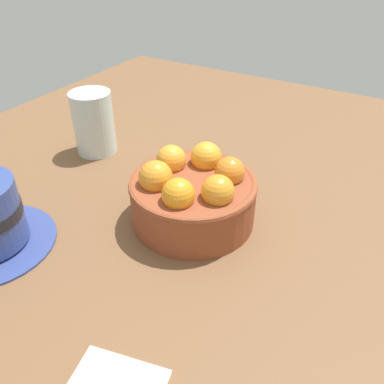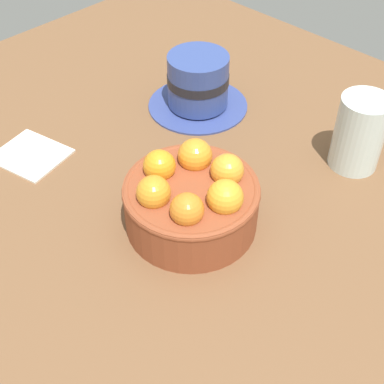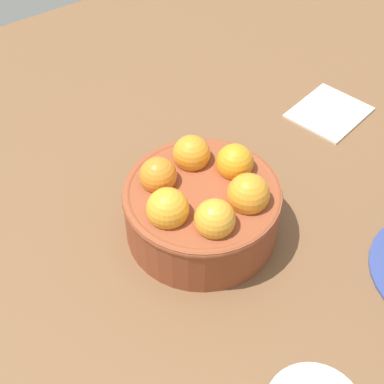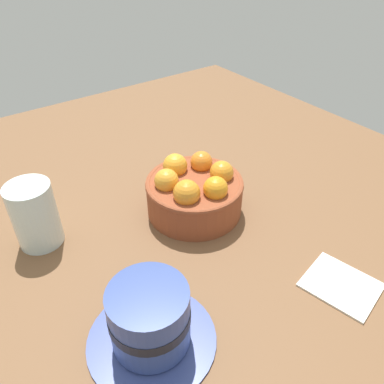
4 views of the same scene
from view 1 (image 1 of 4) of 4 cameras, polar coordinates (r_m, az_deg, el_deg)
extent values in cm
cube|color=brown|center=(53.07, 0.15, -5.79)|extent=(111.90, 99.75, 4.61)
cylinder|color=brown|center=(49.84, 0.16, -1.19)|extent=(15.44, 15.44, 5.86)
torus|color=brown|center=(48.40, 0.16, 1.24)|extent=(15.64, 15.64, 1.00)
sphere|color=orange|center=(48.48, 5.40, 2.87)|extent=(3.69, 3.69, 3.69)
sphere|color=gold|center=(51.32, 2.02, 4.94)|extent=(4.02, 4.02, 4.02)
sphere|color=gold|center=(50.81, -2.97, 4.59)|extent=(3.83, 3.83, 3.83)
sphere|color=orange|center=(47.39, -5.19, 2.07)|extent=(4.10, 4.10, 4.10)
sphere|color=orange|center=(44.30, -1.98, -0.36)|extent=(3.78, 3.78, 3.78)
sphere|color=orange|center=(44.88, 3.69, 0.10)|extent=(3.84, 3.84, 3.84)
cylinder|color=silver|center=(66.48, -13.83, 9.54)|extent=(6.45, 6.45, 10.03)
camera|label=2|loc=(0.68, 51.77, 36.89)|focal=50.29mm
camera|label=3|loc=(0.79, -15.28, 44.14)|focal=54.21mm
camera|label=4|loc=(0.51, -73.92, 21.75)|focal=35.51mm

